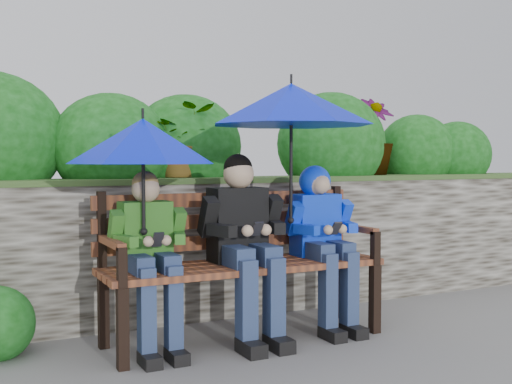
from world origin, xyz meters
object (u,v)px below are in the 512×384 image
boy_left (150,249)px  boy_middle (244,237)px  park_bench (239,253)px  umbrella_left (143,141)px  umbrella_right (291,104)px  boy_right (322,230)px

boy_left → boy_middle: 0.62m
park_bench → umbrella_left: (-0.67, -0.10, 0.72)m
umbrella_left → boy_middle: bearing=0.7°
park_bench → umbrella_right: size_ratio=1.69×
boy_middle → umbrella_right: size_ratio=1.10×
boy_middle → umbrella_right: umbrella_right is taller
umbrella_right → boy_left: bearing=-179.4°
park_bench → boy_right: boy_right is taller
boy_right → umbrella_left: 1.39m
umbrella_left → park_bench: bearing=8.6°
park_bench → umbrella_left: umbrella_left is taller
umbrella_left → boy_right: bearing=1.3°
boy_middle → boy_right: boy_middle is taller
boy_right → umbrella_right: bearing=179.7°
boy_left → boy_right: (1.22, 0.01, 0.05)m
park_bench → boy_left: size_ratio=1.68×
park_bench → boy_middle: bearing=-94.0°
boy_left → umbrella_left: bearing=-155.4°
boy_right → park_bench: bearing=173.1°
boy_left → boy_right: bearing=0.5°
park_bench → boy_right: size_ratio=1.63×
boy_right → boy_left: bearing=-179.5°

